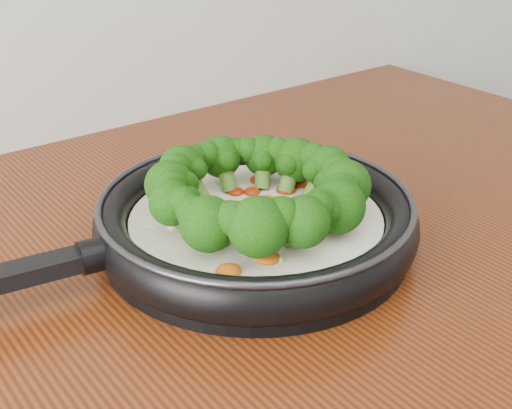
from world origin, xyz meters
TOP-DOWN VIEW (x-y plane):
  - skillet at (0.12, 1.06)m, footprint 0.57×0.40m

SIDE VIEW (x-z plane):
  - skillet at x=0.12m, z-range 0.89..0.99m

